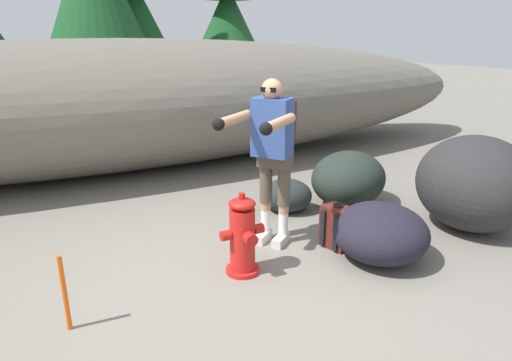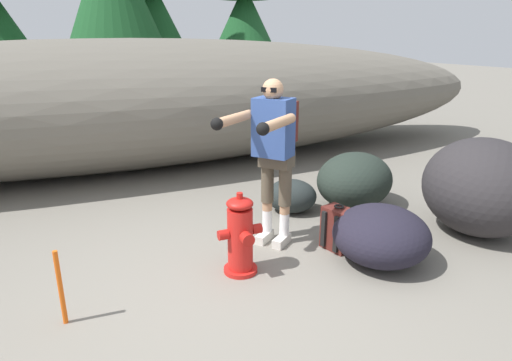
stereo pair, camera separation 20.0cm
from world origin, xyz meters
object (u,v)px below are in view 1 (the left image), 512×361
object	(u,v)px
utility_worker	(272,143)
spare_backpack	(337,227)
boulder_small	(348,178)
boulder_mid	(380,232)
survey_stake	(65,293)
boulder_outlier	(287,195)
fire_hydrant	(243,237)
boulder_large	(474,183)

from	to	relation	value
utility_worker	spare_backpack	xyz separation A→B (m)	(0.55, -0.37, -0.85)
utility_worker	spare_backpack	bearing A→B (deg)	108.35
utility_worker	boulder_small	size ratio (longest dim) A/B	1.58
boulder_mid	survey_stake	bearing A→B (deg)	176.17
boulder_outlier	fire_hydrant	bearing A→B (deg)	-135.47
boulder_large	boulder_mid	distance (m)	1.43
boulder_outlier	survey_stake	world-z (taller)	survey_stake
boulder_small	fire_hydrant	bearing A→B (deg)	-153.80
boulder_small	survey_stake	size ratio (longest dim) A/B	1.78
fire_hydrant	utility_worker	world-z (taller)	utility_worker
spare_backpack	survey_stake	bearing A→B (deg)	170.26
fire_hydrant	boulder_mid	distance (m)	1.34
boulder_large	boulder_outlier	distance (m)	2.10
fire_hydrant	utility_worker	xyz separation A→B (m)	(0.52, 0.40, 0.72)
boulder_small	boulder_outlier	distance (m)	0.84
boulder_large	fire_hydrant	bearing A→B (deg)	174.74
survey_stake	boulder_small	bearing A→B (deg)	18.07
utility_worker	boulder_small	xyz separation A→B (m)	(1.41, 0.55, -0.73)
boulder_outlier	boulder_large	bearing A→B (deg)	-40.46
spare_backpack	boulder_small	distance (m)	1.27
fire_hydrant	boulder_large	world-z (taller)	boulder_large
boulder_large	boulder_outlier	bearing A→B (deg)	139.54
survey_stake	boulder_mid	bearing A→B (deg)	-3.83
fire_hydrant	boulder_large	xyz separation A→B (m)	(2.69, -0.25, 0.17)
survey_stake	spare_backpack	bearing A→B (deg)	4.38
fire_hydrant	spare_backpack	size ratio (longest dim) A/B	1.63
utility_worker	fire_hydrant	bearing A→B (deg)	0.30
boulder_large	boulder_outlier	size ratio (longest dim) A/B	2.11
boulder_mid	boulder_small	bearing A→B (deg)	63.73
spare_backpack	fire_hydrant	bearing A→B (deg)	167.50
fire_hydrant	boulder_mid	bearing A→B (deg)	-15.28
boulder_mid	boulder_outlier	size ratio (longest dim) A/B	1.53
boulder_mid	boulder_small	size ratio (longest dim) A/B	0.87
boulder_large	survey_stake	size ratio (longest dim) A/B	2.15
boulder_mid	spare_backpack	bearing A→B (deg)	119.70
fire_hydrant	boulder_small	size ratio (longest dim) A/B	0.72
spare_backpack	boulder_small	world-z (taller)	boulder_small
fire_hydrant	utility_worker	size ratio (longest dim) A/B	0.45
fire_hydrant	boulder_outlier	xyz separation A→B (m)	(1.12, 1.10, -0.15)
boulder_large	spare_backpack	bearing A→B (deg)	170.28
spare_backpack	boulder_small	xyz separation A→B (m)	(0.86, 0.92, 0.13)
boulder_mid	boulder_outlier	bearing A→B (deg)	96.75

